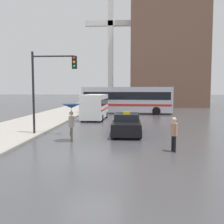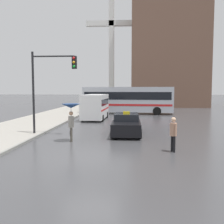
# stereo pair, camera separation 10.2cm
# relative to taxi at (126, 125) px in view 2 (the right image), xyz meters

# --- Properties ---
(ground_plane) EXTENTS (300.00, 300.00, 0.00)m
(ground_plane) POSITION_rel_taxi_xyz_m (-1.47, -6.17, -0.64)
(ground_plane) COLOR #424244
(taxi) EXTENTS (1.91, 4.49, 1.53)m
(taxi) POSITION_rel_taxi_xyz_m (0.00, 0.00, 0.00)
(taxi) COLOR black
(taxi) RESTS_ON ground_plane
(ambulance_van) EXTENTS (2.24, 5.64, 2.49)m
(ambulance_van) POSITION_rel_taxi_xyz_m (-3.25, 8.64, 0.73)
(ambulance_van) COLOR white
(ambulance_van) RESTS_ON ground_plane
(city_bus) EXTENTS (11.18, 3.59, 3.29)m
(city_bus) POSITION_rel_taxi_xyz_m (-0.06, 15.05, 1.18)
(city_bus) COLOR #B2B7C1
(city_bus) RESTS_ON ground_plane
(pedestrian_with_umbrella) EXTENTS (1.08, 1.08, 2.16)m
(pedestrian_with_umbrella) POSITION_rel_taxi_xyz_m (-3.11, -2.70, 1.10)
(pedestrian_with_umbrella) COLOR #4C473D
(pedestrian_with_umbrella) RESTS_ON ground_plane
(pedestrian_man) EXTENTS (0.42, 0.48, 1.67)m
(pedestrian_man) POSITION_rel_taxi_xyz_m (2.30, -4.86, 0.35)
(pedestrian_man) COLOR black
(pedestrian_man) RESTS_ON ground_plane
(traffic_light) EXTENTS (2.93, 0.38, 5.39)m
(traffic_light) POSITION_rel_taxi_xyz_m (-4.87, -0.75, 3.08)
(traffic_light) COLOR black
(traffic_light) RESTS_ON ground_plane
(building_tower_near) EXTENTS (12.90, 12.07, 25.29)m
(building_tower_near) POSITION_rel_taxi_xyz_m (6.88, 32.01, 12.00)
(building_tower_near) COLOR brown
(building_tower_near) RESTS_ON ground_plane
(monument_cross) EXTENTS (8.95, 0.90, 20.34)m
(monument_cross) POSITION_rel_taxi_xyz_m (-3.17, 29.95, 10.89)
(monument_cross) COLOR white
(monument_cross) RESTS_ON ground_plane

